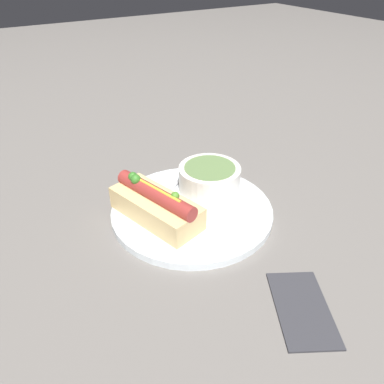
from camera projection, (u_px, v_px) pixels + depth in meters
name	position (u px, v px, depth m)	size (l,w,h in m)	color
ground_plane	(192.00, 213.00, 0.65)	(4.00, 4.00, 0.00)	slate
dinner_plate	(192.00, 210.00, 0.65)	(0.28, 0.28, 0.01)	white
hot_dog	(156.00, 205.00, 0.60)	(0.17, 0.11, 0.07)	#E5C17F
soup_bowl	(209.00, 178.00, 0.67)	(0.11, 0.11, 0.05)	silver
spoon	(179.00, 181.00, 0.71)	(0.10, 0.16, 0.01)	#B7B7BC
napkin	(302.00, 308.00, 0.48)	(0.14, 0.12, 0.01)	#333338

